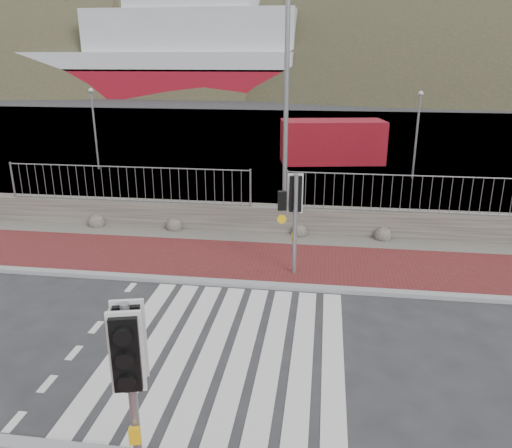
# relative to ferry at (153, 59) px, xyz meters

# --- Properties ---
(ground) EXTENTS (220.00, 220.00, 0.00)m
(ground) POSITION_rel_ferry_xyz_m (24.65, -67.90, -5.36)
(ground) COLOR #28282B
(ground) RESTS_ON ground
(sidewalk_far) EXTENTS (40.00, 3.00, 0.08)m
(sidewalk_far) POSITION_rel_ferry_xyz_m (24.65, -63.40, -5.32)
(sidewalk_far) COLOR maroon
(sidewalk_far) RESTS_ON ground
(kerb_far) EXTENTS (40.00, 0.25, 0.12)m
(kerb_far) POSITION_rel_ferry_xyz_m (24.65, -64.90, -5.31)
(kerb_far) COLOR gray
(kerb_far) RESTS_ON ground
(zebra_crossing) EXTENTS (4.62, 5.60, 0.01)m
(zebra_crossing) POSITION_rel_ferry_xyz_m (24.65, -67.90, -5.36)
(zebra_crossing) COLOR silver
(zebra_crossing) RESTS_ON ground
(gravel_strip) EXTENTS (40.00, 1.50, 0.06)m
(gravel_strip) POSITION_rel_ferry_xyz_m (24.65, -61.40, -5.33)
(gravel_strip) COLOR #59544C
(gravel_strip) RESTS_ON ground
(stone_wall) EXTENTS (40.00, 0.60, 0.90)m
(stone_wall) POSITION_rel_ferry_xyz_m (24.65, -60.60, -4.91)
(stone_wall) COLOR #4D473F
(stone_wall) RESTS_ON ground
(railing) EXTENTS (18.07, 0.07, 1.22)m
(railing) POSITION_rel_ferry_xyz_m (24.65, -60.75, -3.54)
(railing) COLOR gray
(railing) RESTS_ON stone_wall
(quay) EXTENTS (120.00, 40.00, 0.50)m
(quay) POSITION_rel_ferry_xyz_m (24.65, -40.00, -5.36)
(quay) COLOR #4C4C4F
(quay) RESTS_ON ground
(water) EXTENTS (220.00, 50.00, 0.05)m
(water) POSITION_rel_ferry_xyz_m (24.65, -5.00, -5.36)
(water) COLOR #3F4C54
(water) RESTS_ON ground
(ferry) EXTENTS (50.00, 16.00, 20.00)m
(ferry) POSITION_rel_ferry_xyz_m (0.00, 0.00, 0.00)
(ferry) COLOR maroon
(ferry) RESTS_ON ground
(hills_backdrop) EXTENTS (254.00, 90.00, 100.00)m
(hills_backdrop) POSITION_rel_ferry_xyz_m (31.40, 20.00, -28.42)
(hills_backdrop) COLOR #2E3520
(hills_backdrop) RESTS_ON ground
(traffic_signal_near) EXTENTS (0.46, 0.34, 2.86)m
(traffic_signal_near) POSITION_rel_ferry_xyz_m (24.18, -71.45, -3.30)
(traffic_signal_near) COLOR gray
(traffic_signal_near) RESTS_ON ground
(traffic_signal_far) EXTENTS (0.68, 0.31, 2.79)m
(traffic_signal_far) POSITION_rel_ferry_xyz_m (25.69, -64.06, -3.33)
(traffic_signal_far) COLOR gray
(traffic_signal_far) RESTS_ON ground
(streetlight) EXTENTS (1.93, 0.56, 9.14)m
(streetlight) POSITION_rel_ferry_xyz_m (25.25, -59.77, -0.22)
(streetlight) COLOR gray
(streetlight) RESTS_ON ground
(shipping_container) EXTENTS (5.88, 3.24, 2.32)m
(shipping_container) POSITION_rel_ferry_xyz_m (26.77, -48.52, -4.20)
(shipping_container) COLOR maroon
(shipping_container) RESTS_ON ground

